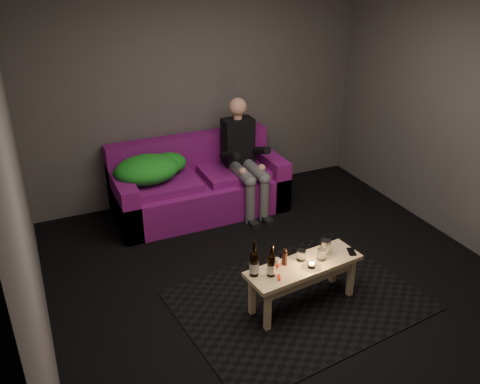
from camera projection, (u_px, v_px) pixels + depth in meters
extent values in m
plane|color=black|center=(291.00, 293.00, 4.50)|extent=(4.50, 4.50, 0.00)
plane|color=#535154|center=(199.00, 89.00, 5.78)|extent=(4.00, 0.00, 4.00)
plane|color=#535154|center=(23.00, 206.00, 3.20)|extent=(0.00, 4.50, 4.50)
cube|color=black|center=(299.00, 300.00, 4.40)|extent=(2.18, 1.70, 0.01)
cube|color=#6E0E6F|center=(200.00, 196.00, 5.79)|extent=(1.90, 0.86, 0.40)
cube|color=#6E0E6F|center=(189.00, 153.00, 5.87)|extent=(1.90, 0.21, 0.42)
cube|color=#6E0E6F|center=(124.00, 202.00, 5.43)|extent=(0.19, 0.86, 0.59)
cube|color=#6E0E6F|center=(267.00, 175.00, 6.06)|extent=(0.19, 0.86, 0.59)
cube|color=#6E0E6F|center=(166.00, 185.00, 5.50)|extent=(0.71, 0.57, 0.10)
cube|color=#6E0E6F|center=(233.00, 172.00, 5.79)|extent=(0.71, 0.57, 0.10)
ellipsoid|color=#198D20|center=(147.00, 170.00, 5.39)|extent=(0.69, 0.53, 0.29)
ellipsoid|color=#198D20|center=(168.00, 164.00, 5.61)|extent=(0.42, 0.34, 0.23)
ellipsoid|color=#198D20|center=(126.00, 175.00, 5.43)|extent=(0.30, 0.25, 0.15)
cube|color=black|center=(238.00, 141.00, 5.76)|extent=(0.34, 0.21, 0.52)
sphere|color=#DAA088|center=(238.00, 107.00, 5.58)|extent=(0.20, 0.20, 0.20)
cylinder|color=#54585F|center=(242.00, 173.00, 5.60)|extent=(0.13, 0.48, 0.13)
cylinder|color=#54585F|center=(256.00, 171.00, 5.67)|extent=(0.13, 0.48, 0.13)
cylinder|color=#54585F|center=(250.00, 203.00, 5.53)|extent=(0.10, 0.10, 0.49)
cylinder|color=#54585F|center=(264.00, 200.00, 5.59)|extent=(0.10, 0.10, 0.49)
cube|color=black|center=(252.00, 222.00, 5.58)|extent=(0.09, 0.21, 0.06)
cube|color=black|center=(266.00, 219.00, 5.64)|extent=(0.09, 0.21, 0.06)
cube|color=#ECC58A|center=(304.00, 266.00, 4.19)|extent=(1.04, 0.44, 0.04)
cube|color=#ECC58A|center=(304.00, 272.00, 4.22)|extent=(0.91, 0.35, 0.09)
cube|color=#ECC58A|center=(268.00, 311.00, 3.99)|extent=(0.05, 0.05, 0.38)
cube|color=#ECC58A|center=(252.00, 295.00, 4.17)|extent=(0.05, 0.05, 0.38)
cube|color=#ECC58A|center=(351.00, 278.00, 4.39)|extent=(0.05, 0.05, 0.38)
cube|color=#ECC58A|center=(333.00, 265.00, 4.57)|extent=(0.05, 0.05, 0.38)
cylinder|color=black|center=(254.00, 264.00, 4.00)|extent=(0.07, 0.07, 0.21)
cylinder|color=white|center=(254.00, 267.00, 4.01)|extent=(0.08, 0.08, 0.09)
cone|color=black|center=(254.00, 251.00, 3.94)|extent=(0.07, 0.07, 0.03)
cylinder|color=black|center=(254.00, 247.00, 3.93)|extent=(0.03, 0.03, 0.10)
cylinder|color=black|center=(271.00, 266.00, 3.99)|extent=(0.07, 0.07, 0.19)
cylinder|color=white|center=(271.00, 268.00, 4.01)|extent=(0.07, 0.07, 0.08)
cone|color=black|center=(272.00, 254.00, 3.95)|extent=(0.07, 0.07, 0.03)
cylinder|color=black|center=(272.00, 251.00, 3.93)|extent=(0.03, 0.03, 0.09)
cylinder|color=silver|center=(277.00, 263.00, 4.10)|extent=(0.05, 0.05, 0.09)
cylinder|color=black|center=(285.00, 258.00, 4.15)|extent=(0.05, 0.05, 0.12)
cylinder|color=white|center=(301.00, 255.00, 4.21)|extent=(0.08, 0.08, 0.09)
cylinder|color=white|center=(312.00, 265.00, 4.13)|extent=(0.07, 0.07, 0.05)
sphere|color=orange|center=(312.00, 263.00, 4.12)|extent=(0.02, 0.02, 0.02)
cylinder|color=white|center=(321.00, 255.00, 4.22)|extent=(0.08, 0.08, 0.10)
cylinder|color=silver|center=(326.00, 247.00, 4.30)|extent=(0.11, 0.11, 0.12)
cube|color=black|center=(351.00, 252.00, 4.34)|extent=(0.10, 0.14, 0.01)
cube|color=red|center=(279.00, 277.00, 4.00)|extent=(0.05, 0.08, 0.01)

